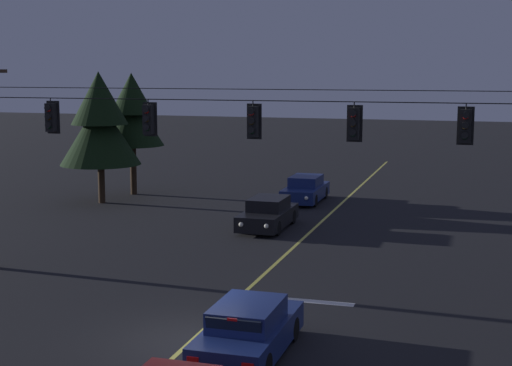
# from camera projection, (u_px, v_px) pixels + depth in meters

# --- Properties ---
(ground_plane) EXTENTS (180.00, 180.00, 0.00)m
(ground_plane) POSITION_uv_depth(u_px,v_px,m) (191.00, 341.00, 20.15)
(ground_plane) COLOR black
(lane_centre_stripe) EXTENTS (0.14, 60.00, 0.01)m
(lane_centre_stripe) POSITION_uv_depth(u_px,v_px,m) (292.00, 249.00, 30.48)
(lane_centre_stripe) COLOR #D1C64C
(lane_centre_stripe) RESTS_ON ground
(stop_bar_paint) EXTENTS (3.40, 0.36, 0.01)m
(stop_bar_paint) POSITION_uv_depth(u_px,v_px,m) (300.00, 300.00, 23.69)
(stop_bar_paint) COLOR silver
(stop_bar_paint) RESTS_ON ground
(signal_span_assembly) EXTENTS (20.90, 0.32, 7.52)m
(signal_span_assembly) POSITION_uv_depth(u_px,v_px,m) (247.00, 170.00, 24.22)
(signal_span_assembly) COLOR #423021
(signal_span_assembly) RESTS_ON ground
(traffic_light_leftmost) EXTENTS (0.48, 0.41, 1.22)m
(traffic_light_leftmost) POSITION_uv_depth(u_px,v_px,m) (51.00, 117.00, 25.96)
(traffic_light_leftmost) COLOR black
(traffic_light_left_inner) EXTENTS (0.48, 0.41, 1.22)m
(traffic_light_left_inner) POSITION_uv_depth(u_px,v_px,m) (148.00, 119.00, 24.93)
(traffic_light_left_inner) COLOR black
(traffic_light_centre) EXTENTS (0.48, 0.41, 1.22)m
(traffic_light_centre) POSITION_uv_depth(u_px,v_px,m) (253.00, 122.00, 23.91)
(traffic_light_centre) COLOR black
(traffic_light_right_inner) EXTENTS (0.48, 0.41, 1.22)m
(traffic_light_right_inner) POSITION_uv_depth(u_px,v_px,m) (354.00, 124.00, 23.01)
(traffic_light_right_inner) COLOR black
(traffic_light_rightmost) EXTENTS (0.48, 0.41, 1.22)m
(traffic_light_rightmost) POSITION_uv_depth(u_px,v_px,m) (465.00, 126.00, 22.08)
(traffic_light_rightmost) COLOR black
(car_waiting_near_lane) EXTENTS (1.80, 4.33, 1.39)m
(car_waiting_near_lane) POSITION_uv_depth(u_px,v_px,m) (248.00, 331.00, 19.02)
(car_waiting_near_lane) COLOR navy
(car_waiting_near_lane) RESTS_ON ground
(car_oncoming_lead) EXTENTS (1.80, 4.42, 1.39)m
(car_oncoming_lead) POSITION_uv_depth(u_px,v_px,m) (268.00, 214.00, 34.28)
(car_oncoming_lead) COLOR black
(car_oncoming_lead) RESTS_ON ground
(car_oncoming_trailing) EXTENTS (1.80, 4.42, 1.39)m
(car_oncoming_trailing) POSITION_uv_depth(u_px,v_px,m) (305.00, 190.00, 41.17)
(car_oncoming_trailing) COLOR navy
(car_oncoming_trailing) RESTS_ON ground
(tree_verge_near) EXTENTS (4.26, 4.26, 6.97)m
(tree_verge_near) POSITION_uv_depth(u_px,v_px,m) (100.00, 123.00, 40.26)
(tree_verge_near) COLOR #332316
(tree_verge_near) RESTS_ON ground
(tree_verge_far) EXTENTS (3.55, 3.55, 6.88)m
(tree_verge_far) POSITION_uv_depth(u_px,v_px,m) (132.00, 113.00, 42.98)
(tree_verge_far) COLOR #332316
(tree_verge_far) RESTS_ON ground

